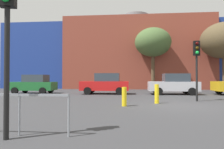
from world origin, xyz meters
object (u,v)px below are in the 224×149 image
object	(u,v)px
parked_car_1	(105,84)
bollard_yellow_1	(157,94)
parked_car_2	(174,84)
bare_tree_1	(224,41)
bare_tree_2	(153,43)
bollard_yellow_0	(124,97)
traffic_light_near_left	(7,13)
traffic_light_island	(197,57)
parked_car_0	(34,84)

from	to	relation	value
parked_car_1	bollard_yellow_1	world-z (taller)	parked_car_1
parked_car_2	bollard_yellow_1	distance (m)	6.75
bare_tree_1	bare_tree_2	xyz separation A→B (m)	(-7.61, 0.97, 0.07)
parked_car_1	bollard_yellow_0	bearing A→B (deg)	103.84
traffic_light_near_left	bare_tree_2	distance (m)	20.34
parked_car_1	bare_tree_1	world-z (taller)	bare_tree_1
bare_tree_1	traffic_light_island	bearing A→B (deg)	-121.58
traffic_light_island	bollard_yellow_1	size ratio (longest dim) A/B	3.46
bare_tree_1	bollard_yellow_1	world-z (taller)	bare_tree_1
parked_car_0	traffic_light_island	bearing A→B (deg)	158.42
parked_car_1	traffic_light_near_left	size ratio (longest dim) A/B	1.07
parked_car_0	bare_tree_1	world-z (taller)	bare_tree_1
parked_car_2	bare_tree_1	bearing A→B (deg)	-141.94
parked_car_2	bare_tree_2	size ratio (longest dim) A/B	0.56
parked_car_1	parked_car_0	bearing A→B (deg)	-0.00
traffic_light_near_left	bare_tree_2	world-z (taller)	bare_tree_2
parked_car_0	parked_car_2	size ratio (longest dim) A/B	0.96
parked_car_0	traffic_light_near_left	size ratio (longest dim) A/B	1.00
parked_car_1	parked_car_2	bearing A→B (deg)	-180.00
parked_car_0	traffic_light_island	distance (m)	13.97
traffic_light_island	bare_tree_2	xyz separation A→B (m)	(-1.31, 11.21, 2.91)
parked_car_0	parked_car_1	world-z (taller)	parked_car_1
parked_car_0	bare_tree_2	distance (m)	13.92
parked_car_1	bare_tree_2	bearing A→B (deg)	-128.82
traffic_light_island	bollard_yellow_1	xyz separation A→B (m)	(-2.59, -1.24, -2.19)
traffic_light_near_left	bollard_yellow_0	distance (m)	6.69
bare_tree_1	parked_car_2	bearing A→B (deg)	-141.94
bare_tree_2	bollard_yellow_1	size ratio (longest dim) A/B	6.91
traffic_light_near_left	parked_car_0	bearing A→B (deg)	-169.26
bollard_yellow_0	bollard_yellow_1	bearing A→B (deg)	34.72
traffic_light_island	bollard_yellow_0	size ratio (longest dim) A/B	3.84
traffic_light_island	bare_tree_1	bearing A→B (deg)	151.06
traffic_light_near_left	bare_tree_1	distance (m)	22.80
bare_tree_2	bollard_yellow_0	size ratio (longest dim) A/B	7.68
parked_car_2	parked_car_0	bearing A→B (deg)	0.00
parked_car_1	traffic_light_island	size ratio (longest dim) A/B	1.15
parked_car_1	bollard_yellow_1	xyz separation A→B (m)	(3.65, -6.33, -0.38)
parked_car_0	parked_car_1	bearing A→B (deg)	180.00
bollard_yellow_1	bare_tree_1	bearing A→B (deg)	52.27
traffic_light_island	bollard_yellow_1	bearing A→B (deg)	-61.73
traffic_light_island	parked_car_1	bearing A→B (deg)	-126.60
traffic_light_island	bollard_yellow_0	world-z (taller)	traffic_light_island
parked_car_1	bare_tree_1	size ratio (longest dim) A/B	0.56
bare_tree_1	bare_tree_2	distance (m)	7.67
bare_tree_2	traffic_light_island	bearing A→B (deg)	-83.31
traffic_light_island	bare_tree_1	world-z (taller)	bare_tree_1
bollard_yellow_0	bare_tree_2	bearing A→B (deg)	77.41
bare_tree_2	parked_car_1	bearing A→B (deg)	-128.82
parked_car_1	bare_tree_1	bearing A→B (deg)	-157.68
traffic_light_island	bollard_yellow_0	xyz separation A→B (m)	(-4.37, -2.48, -2.24)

